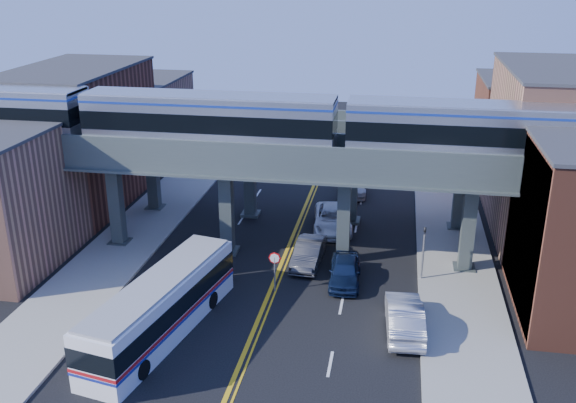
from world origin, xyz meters
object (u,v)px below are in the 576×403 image
at_px(stop_sign, 275,265).
at_px(car_lane_c, 333,219).
at_px(traffic_signal, 424,247).
at_px(car_parked_curb, 405,317).
at_px(car_lane_a, 345,271).
at_px(transit_train, 209,119).
at_px(car_lane_d, 353,183).
at_px(car_lane_b, 309,253).
at_px(transit_bus, 161,307).

xyz_separation_m(stop_sign, car_lane_c, (2.47, 10.25, -0.91)).
distance_m(traffic_signal, car_parked_curb, 6.51).
distance_m(traffic_signal, car_lane_a, 5.13).
xyz_separation_m(transit_train, car_parked_curb, (13.07, -8.27, -8.50)).
bearing_deg(transit_train, traffic_signal, -8.05).
xyz_separation_m(car_lane_c, car_lane_d, (0.83, 8.62, -0.02)).
relative_size(car_lane_b, car_lane_d, 0.86).
height_order(car_lane_d, car_parked_curb, car_parked_curb).
height_order(stop_sign, car_lane_d, stop_sign).
bearing_deg(car_lane_d, traffic_signal, -73.88).
bearing_deg(car_lane_a, car_lane_c, 99.02).
height_order(transit_train, car_lane_b, transit_train).
relative_size(transit_train, car_lane_c, 8.35).
bearing_deg(traffic_signal, car_lane_d, 109.45).
distance_m(stop_sign, car_lane_d, 19.17).
relative_size(transit_train, car_lane_d, 8.90).
distance_m(car_lane_a, car_lane_b, 3.45).
relative_size(car_lane_a, car_parked_curb, 0.86).
bearing_deg(car_parked_curb, car_lane_a, -58.20).
relative_size(traffic_signal, car_parked_curb, 0.75).
height_order(stop_sign, traffic_signal, traffic_signal).
bearing_deg(car_parked_curb, car_lane_c, -72.40).
height_order(transit_bus, car_lane_c, transit_bus).
bearing_deg(transit_train, car_lane_c, 34.25).
height_order(transit_train, transit_bus, transit_train).
distance_m(transit_bus, car_lane_d, 25.98).
xyz_separation_m(stop_sign, car_lane_d, (3.30, 18.87, -0.93)).
bearing_deg(car_parked_curb, transit_bus, 6.61).
bearing_deg(transit_bus, stop_sign, -30.76).
xyz_separation_m(car_lane_b, car_lane_c, (0.97, 6.16, 0.04)).
bearing_deg(car_lane_d, transit_train, -124.95).
relative_size(car_lane_d, car_parked_curb, 1.04).
height_order(car_lane_c, car_lane_d, car_lane_c).
relative_size(car_lane_a, car_lane_d, 0.83).
distance_m(stop_sign, traffic_signal, 9.41).
height_order(stop_sign, transit_bus, transit_bus).
height_order(transit_train, stop_sign, transit_train).
xyz_separation_m(transit_bus, car_parked_curb, (12.95, 2.43, -0.70)).
distance_m(transit_train, car_parked_curb, 17.65).
distance_m(transit_bus, car_lane_b, 11.84).
bearing_deg(car_lane_c, car_parked_curb, -74.48).
relative_size(stop_sign, car_lane_d, 0.46).
height_order(stop_sign, car_parked_curb, stop_sign).
xyz_separation_m(stop_sign, transit_bus, (-5.11, -5.70, -0.15)).
height_order(transit_train, car_lane_a, transit_train).
relative_size(transit_bus, car_lane_a, 2.63).
bearing_deg(transit_bus, traffic_signal, -47.03).
relative_size(transit_train, car_lane_b, 10.39).
bearing_deg(car_lane_c, traffic_signal, -54.54).
relative_size(car_lane_c, car_parked_curb, 1.11).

